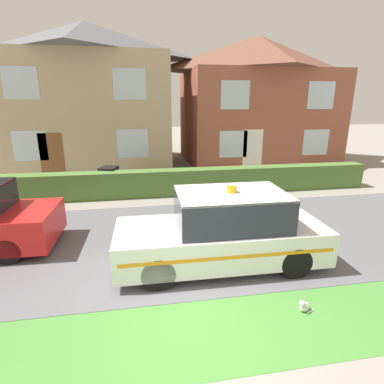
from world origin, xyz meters
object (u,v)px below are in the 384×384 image
(house_left, at_px, (90,96))
(house_right, at_px, (255,100))
(wheelie_bin, at_px, (110,180))
(cat, at_px, (304,306))
(police_car, at_px, (224,231))

(house_left, bearing_deg, house_right, -0.61)
(house_right, distance_m, wheelie_bin, 10.31)
(house_right, xyz_separation_m, wheelie_bin, (-7.91, -5.90, -2.99))
(cat, height_order, house_right, house_right)
(cat, distance_m, house_right, 14.42)
(house_left, height_order, house_right, house_left)
(cat, bearing_deg, wheelie_bin, -85.05)
(house_right, bearing_deg, house_left, 179.39)
(wheelie_bin, bearing_deg, house_right, 55.74)
(police_car, distance_m, house_right, 12.99)
(house_left, relative_size, house_right, 1.00)
(police_car, height_order, house_left, house_left)
(police_car, relative_size, house_left, 0.52)
(cat, height_order, wheelie_bin, wheelie_bin)
(wheelie_bin, bearing_deg, cat, -44.03)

